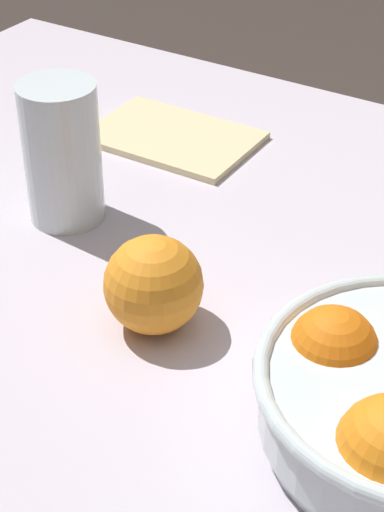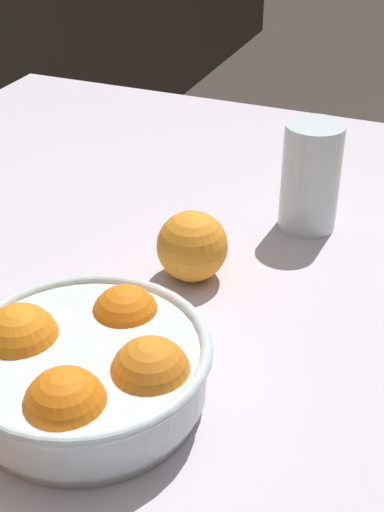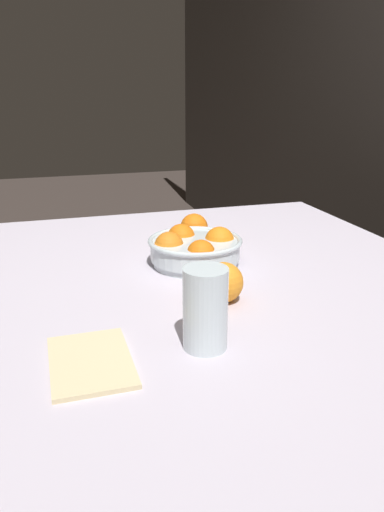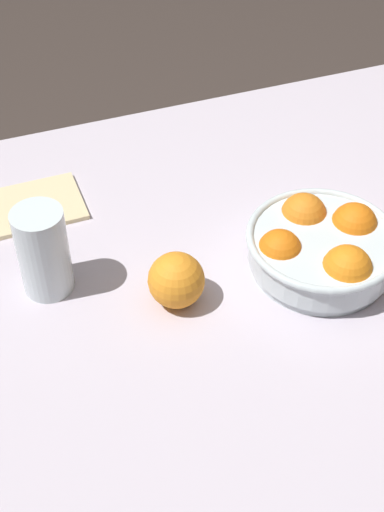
% 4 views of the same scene
% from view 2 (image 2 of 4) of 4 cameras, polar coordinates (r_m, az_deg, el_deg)
% --- Properties ---
extents(dining_table, '(1.37, 1.12, 0.76)m').
position_cam_2_polar(dining_table, '(0.84, -5.73, -8.36)').
color(dining_table, silver).
rests_on(dining_table, ground_plane).
extents(fruit_bowl, '(0.23, 0.23, 0.09)m').
position_cam_2_polar(fruit_bowl, '(0.67, -8.40, -8.79)').
color(fruit_bowl, silver).
rests_on(fruit_bowl, dining_table).
extents(juice_glass, '(0.08, 0.08, 0.14)m').
position_cam_2_polar(juice_glass, '(0.94, 9.42, 5.82)').
color(juice_glass, '#F4A314').
rests_on(juice_glass, dining_table).
extents(orange_loose_front, '(0.08, 0.08, 0.08)m').
position_cam_2_polar(orange_loose_front, '(0.83, 0.02, 0.80)').
color(orange_loose_front, orange).
rests_on(orange_loose_front, dining_table).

